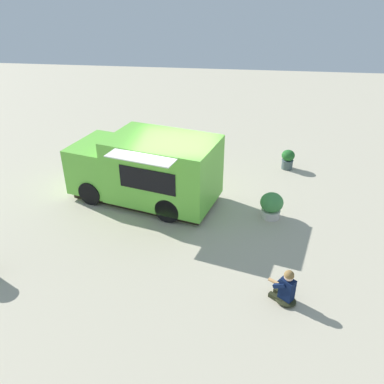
{
  "coord_description": "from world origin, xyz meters",
  "views": [
    {
      "loc": [
        -11.2,
        -1.83,
        6.81
      ],
      "look_at": [
        -0.71,
        -0.53,
        0.87
      ],
      "focal_mm": 37.72,
      "sensor_mm": 36.0,
      "label": 1
    }
  ],
  "objects_px": {
    "planter_flowering_near": "(271,205)",
    "planter_flowering_far": "(288,159)",
    "food_truck": "(147,171)",
    "person_customer": "(286,289)"
  },
  "relations": [
    {
      "from": "planter_flowering_near",
      "to": "planter_flowering_far",
      "type": "height_order",
      "value": "planter_flowering_near"
    },
    {
      "from": "person_customer",
      "to": "planter_flowering_near",
      "type": "relative_size",
      "value": 1.11
    },
    {
      "from": "food_truck",
      "to": "planter_flowering_far",
      "type": "distance_m",
      "value": 5.66
    },
    {
      "from": "planter_flowering_near",
      "to": "planter_flowering_far",
      "type": "bearing_deg",
      "value": -12.38
    },
    {
      "from": "food_truck",
      "to": "planter_flowering_far",
      "type": "height_order",
      "value": "food_truck"
    },
    {
      "from": "food_truck",
      "to": "person_customer",
      "type": "relative_size",
      "value": 5.6
    },
    {
      "from": "food_truck",
      "to": "planter_flowering_near",
      "type": "xyz_separation_m",
      "value": [
        -0.62,
        -3.99,
        -0.63
      ]
    },
    {
      "from": "planter_flowering_far",
      "to": "planter_flowering_near",
      "type": "bearing_deg",
      "value": 167.62
    },
    {
      "from": "planter_flowering_near",
      "to": "planter_flowering_far",
      "type": "relative_size",
      "value": 1.09
    },
    {
      "from": "food_truck",
      "to": "person_customer",
      "type": "distance_m",
      "value": 5.97
    }
  ]
}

